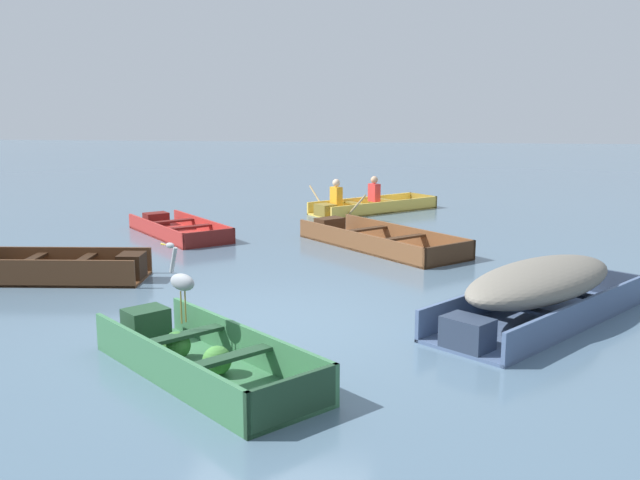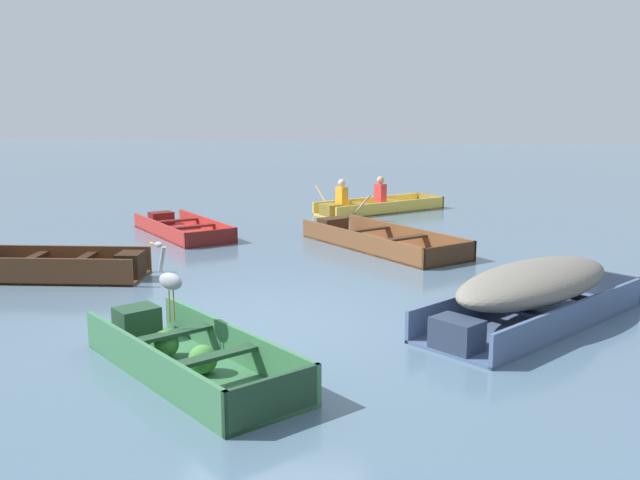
% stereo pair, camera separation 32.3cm
% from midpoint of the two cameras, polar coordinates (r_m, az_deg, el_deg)
% --- Properties ---
extents(ground_plane, '(80.00, 80.00, 0.00)m').
position_cam_midpoint_polar(ground_plane, '(8.84, -3.81, -6.71)').
color(ground_plane, slate).
extents(dinghy_green_foreground, '(2.80, 2.67, 0.41)m').
position_cam_midpoint_polar(dinghy_green_foreground, '(7.43, -9.53, -9.11)').
color(dinghy_green_foreground, '#387047').
rests_on(dinghy_green_foreground, ground).
extents(skiff_slate_blue_near_moored, '(3.08, 3.45, 0.75)m').
position_cam_midpoint_polar(skiff_slate_blue_near_moored, '(9.15, 17.65, -3.76)').
color(skiff_slate_blue_near_moored, '#475B7F').
rests_on(skiff_slate_blue_near_moored, ground).
extents(skiff_wooden_brown_mid_moored, '(3.32, 3.44, 0.35)m').
position_cam_midpoint_polar(skiff_wooden_brown_mid_moored, '(13.47, 5.28, -0.05)').
color(skiff_wooden_brown_mid_moored, brown).
rests_on(skiff_wooden_brown_mid_moored, ground).
extents(skiff_red_far_moored, '(2.70, 2.87, 0.31)m').
position_cam_midpoint_polar(skiff_red_far_moored, '(14.97, -10.48, 0.88)').
color(skiff_red_far_moored, '#AD2D28').
rests_on(skiff_red_far_moored, ground).
extents(skiff_dark_varnish_outer_moored, '(2.74, 1.24, 0.42)m').
position_cam_midpoint_polar(skiff_dark_varnish_outer_moored, '(11.63, -18.87, -2.19)').
color(skiff_dark_varnish_outer_moored, '#4C2D19').
rests_on(skiff_dark_varnish_outer_moored, ground).
extents(rowboat_yellow_with_crew, '(3.22, 3.14, 0.88)m').
position_cam_midpoint_polar(rowboat_yellow_with_crew, '(17.66, 4.81, 2.77)').
color(rowboat_yellow_with_crew, '#E5BC47').
rests_on(rowboat_yellow_with_crew, ground).
extents(heron_on_dinghy, '(0.44, 0.28, 0.84)m').
position_cam_midpoint_polar(heron_on_dinghy, '(7.56, -10.75, -3.05)').
color(heron_on_dinghy, olive).
rests_on(heron_on_dinghy, dinghy_green_foreground).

